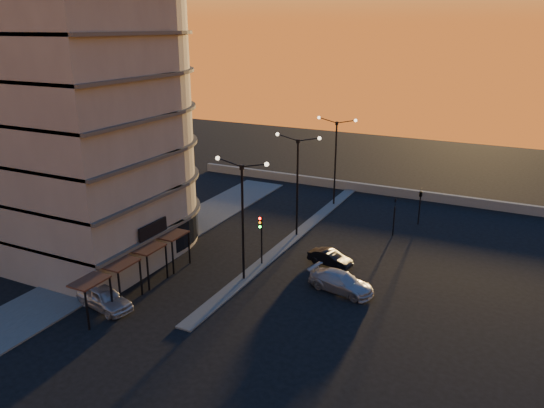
{
  "coord_description": "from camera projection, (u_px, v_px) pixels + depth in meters",
  "views": [
    {
      "loc": [
        18.24,
        -31.91,
        18.52
      ],
      "look_at": [
        -0.31,
        5.5,
        4.42
      ],
      "focal_mm": 35.0,
      "sensor_mm": 36.0,
      "label": 1
    }
  ],
  "objects": [
    {
      "name": "signal_east_b",
      "position": [
        421.0,
        194.0,
        50.97
      ],
      "size": [
        0.42,
        1.99,
        3.6
      ],
      "color": "black",
      "rests_on": "ground"
    },
    {
      "name": "car_sedan",
      "position": [
        330.0,
        258.0,
        42.98
      ],
      "size": [
        3.87,
        1.97,
        1.22
      ],
      "primitive_type": "imported",
      "rotation": [
        0.0,
        0.0,
        1.38
      ],
      "color": "black",
      "rests_on": "ground"
    },
    {
      "name": "sidewalk_west",
      "position": [
        165.0,
        238.0,
        48.48
      ],
      "size": [
        5.0,
        40.0,
        0.12
      ],
      "primitive_type": "cube",
      "color": "#454643",
      "rests_on": "ground"
    },
    {
      "name": "ground",
      "position": [
        244.0,
        279.0,
        40.68
      ],
      "size": [
        120.0,
        120.0,
        0.0
      ],
      "primitive_type": "plane",
      "color": "black",
      "rests_on": "ground"
    },
    {
      "name": "streetlamp_far",
      "position": [
        336.0,
        155.0,
        55.87
      ],
      "size": [
        4.32,
        0.32,
        9.51
      ],
      "color": "black",
      "rests_on": "ground"
    },
    {
      "name": "car_wagon",
      "position": [
        341.0,
        282.0,
        38.7
      ],
      "size": [
        5.28,
        2.97,
        1.44
      ],
      "primitive_type": "imported",
      "rotation": [
        0.0,
        0.0,
        1.37
      ],
      "color": "#9C9DA3",
      "rests_on": "ground"
    },
    {
      "name": "car_hatchback",
      "position": [
        104.0,
        298.0,
        36.38
      ],
      "size": [
        4.86,
        2.72,
        1.56
      ],
      "primitive_type": "imported",
      "rotation": [
        0.0,
        0.0,
        1.37
      ],
      "color": "#ADAFB5",
      "rests_on": "ground"
    },
    {
      "name": "building",
      "position": [
        90.0,
        112.0,
        42.79
      ],
      "size": [
        14.35,
        17.08,
        25.0
      ],
      "color": "slate",
      "rests_on": "ground"
    },
    {
      "name": "median",
      "position": [
        296.0,
        235.0,
        49.15
      ],
      "size": [
        1.2,
        36.0,
        0.12
      ],
      "primitive_type": "cube",
      "color": "#454643",
      "rests_on": "ground"
    },
    {
      "name": "traffic_light_main",
      "position": [
        261.0,
        232.0,
        42.2
      ],
      "size": [
        0.28,
        0.44,
        4.25
      ],
      "color": "black",
      "rests_on": "ground"
    },
    {
      "name": "parapet",
      "position": [
        368.0,
        188.0,
        61.75
      ],
      "size": [
        44.0,
        0.5,
        1.0
      ],
      "primitive_type": "cube",
      "color": "#67645E",
      "rests_on": "ground"
    },
    {
      "name": "streetlamp_mid",
      "position": [
        297.0,
        178.0,
        47.38
      ],
      "size": [
        4.32,
        0.32,
        9.51
      ],
      "color": "black",
      "rests_on": "ground"
    },
    {
      "name": "signal_east_a",
      "position": [
        394.0,
        216.0,
        48.58
      ],
      "size": [
        0.13,
        0.16,
        3.6
      ],
      "color": "black",
      "rests_on": "ground"
    },
    {
      "name": "streetlamp_near",
      "position": [
        243.0,
        211.0,
        38.89
      ],
      "size": [
        4.32,
        0.32,
        9.51
      ],
      "color": "black",
      "rests_on": "ground"
    }
  ]
}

